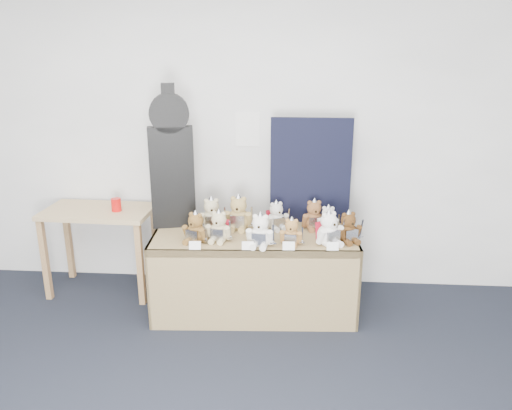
# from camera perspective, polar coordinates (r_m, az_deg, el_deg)

# --- Properties ---
(room_shell) EXTENTS (6.00, 6.00, 6.00)m
(room_shell) POSITION_cam_1_polar(r_m,az_deg,el_deg) (4.39, -0.96, 8.63)
(room_shell) COLOR silver
(room_shell) RESTS_ON floor
(display_table) EXTENTS (1.67, 0.77, 0.68)m
(display_table) POSITION_cam_1_polar(r_m,az_deg,el_deg) (4.01, -0.23, -5.67)
(display_table) COLOR olive
(display_table) RESTS_ON floor
(side_table) EXTENTS (0.95, 0.55, 0.77)m
(side_table) POSITION_cam_1_polar(r_m,az_deg,el_deg) (4.57, -17.46, -1.97)
(side_table) COLOR tan
(side_table) RESTS_ON floor
(guitar_case) EXTENTS (0.37, 0.18, 1.17)m
(guitar_case) POSITION_cam_1_polar(r_m,az_deg,el_deg) (4.09, -9.63, 5.19)
(guitar_case) COLOR black
(guitar_case) RESTS_ON display_table
(navy_board) EXTENTS (0.67, 0.02, 0.89)m
(navy_board) POSITION_cam_1_polar(r_m,az_deg,el_deg) (4.18, 6.25, 3.84)
(navy_board) COLOR black
(navy_board) RESTS_ON display_table
(red_cup) EXTENTS (0.08, 0.08, 0.11)m
(red_cup) POSITION_cam_1_polar(r_m,az_deg,el_deg) (4.43, -15.68, 0.03)
(red_cup) COLOR red
(red_cup) RESTS_ON side_table
(teddy_front_far_left) EXTENTS (0.22, 0.21, 0.27)m
(teddy_front_far_left) POSITION_cam_1_polar(r_m,az_deg,el_deg) (3.85, -6.93, -2.72)
(teddy_front_far_left) COLOR brown
(teddy_front_far_left) RESTS_ON display_table
(teddy_front_left) EXTENTS (0.22, 0.20, 0.27)m
(teddy_front_left) POSITION_cam_1_polar(r_m,az_deg,el_deg) (3.86, -4.26, -2.57)
(teddy_front_left) COLOR #C4B58A
(teddy_front_left) RESTS_ON display_table
(teddy_front_centre) EXTENTS (0.23, 0.20, 0.29)m
(teddy_front_centre) POSITION_cam_1_polar(r_m,az_deg,el_deg) (3.75, 0.49, -3.06)
(teddy_front_centre) COLOR white
(teddy_front_centre) RESTS_ON display_table
(teddy_front_right) EXTENTS (0.19, 0.17, 0.24)m
(teddy_front_right) POSITION_cam_1_polar(r_m,az_deg,el_deg) (3.79, 4.06, -3.20)
(teddy_front_right) COLOR #A3733E
(teddy_front_right) RESTS_ON display_table
(teddy_front_far_right) EXTENTS (0.24, 0.24, 0.30)m
(teddy_front_far_right) POSITION_cam_1_polar(r_m,az_deg,el_deg) (3.82, 8.33, -2.82)
(teddy_front_far_right) COLOR white
(teddy_front_far_right) RESTS_ON display_table
(teddy_front_end) EXTENTS (0.23, 0.22, 0.27)m
(teddy_front_end) POSITION_cam_1_polar(r_m,az_deg,el_deg) (3.90, 10.51, -2.64)
(teddy_front_end) COLOR #50341B
(teddy_front_end) RESTS_ON display_table
(teddy_back_left) EXTENTS (0.24, 0.21, 0.29)m
(teddy_back_left) POSITION_cam_1_polar(r_m,az_deg,el_deg) (4.12, -5.09, -1.12)
(teddy_back_left) COLOR #C3B68E
(teddy_back_left) RESTS_ON display_table
(teddy_back_centre_left) EXTENTS (0.26, 0.21, 0.32)m
(teddy_back_centre_left) POSITION_cam_1_polar(r_m,az_deg,el_deg) (4.10, -2.02, -1.05)
(teddy_back_centre_left) COLOR #A58B52
(teddy_back_centre_left) RESTS_ON display_table
(teddy_back_centre_right) EXTENTS (0.22, 0.21, 0.26)m
(teddy_back_centre_right) POSITION_cam_1_polar(r_m,az_deg,el_deg) (4.11, 2.35, -1.34)
(teddy_back_centre_right) COLOR beige
(teddy_back_centre_right) RESTS_ON display_table
(teddy_back_right) EXTENTS (0.23, 0.20, 0.28)m
(teddy_back_right) POSITION_cam_1_polar(r_m,az_deg,el_deg) (4.13, 6.65, -1.25)
(teddy_back_right) COLOR brown
(teddy_back_right) RESTS_ON display_table
(teddy_back_end) EXTENTS (0.20, 0.16, 0.24)m
(teddy_back_end) POSITION_cam_1_polar(r_m,az_deg,el_deg) (4.10, 8.22, -1.68)
(teddy_back_end) COLOR white
(teddy_back_end) RESTS_ON display_table
(entry_card_a) EXTENTS (0.09, 0.02, 0.06)m
(entry_card_a) POSITION_cam_1_polar(r_m,az_deg,el_deg) (3.74, -7.00, -4.61)
(entry_card_a) COLOR white
(entry_card_a) RESTS_ON display_table
(entry_card_b) EXTENTS (0.09, 0.02, 0.06)m
(entry_card_b) POSITION_cam_1_polar(r_m,az_deg,el_deg) (3.70, -0.94, -4.67)
(entry_card_b) COLOR white
(entry_card_b) RESTS_ON display_table
(entry_card_c) EXTENTS (0.09, 0.02, 0.06)m
(entry_card_c) POSITION_cam_1_polar(r_m,az_deg,el_deg) (3.71, 3.76, -4.69)
(entry_card_c) COLOR white
(entry_card_c) RESTS_ON display_table
(entry_card_d) EXTENTS (0.09, 0.02, 0.06)m
(entry_card_d) POSITION_cam_1_polar(r_m,az_deg,el_deg) (3.74, 8.75, -4.68)
(entry_card_d) COLOR white
(entry_card_d) RESTS_ON display_table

